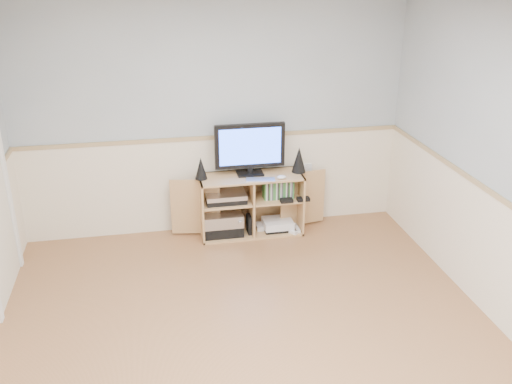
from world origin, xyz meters
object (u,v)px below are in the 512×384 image
media_cabinet (250,202)px  game_consoles (276,224)px  keyboard (261,180)px  monitor (250,147)px

media_cabinet → game_consoles: (0.28, -0.06, -0.26)m
media_cabinet → keyboard: bearing=-68.8°
media_cabinet → game_consoles: 0.39m
media_cabinet → keyboard: keyboard is taller
keyboard → game_consoles: 0.63m
monitor → game_consoles: monitor is taller
monitor → keyboard: 0.35m
monitor → keyboard: size_ratio=2.47×
media_cabinet → game_consoles: media_cabinet is taller
media_cabinet → monitor: monitor is taller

